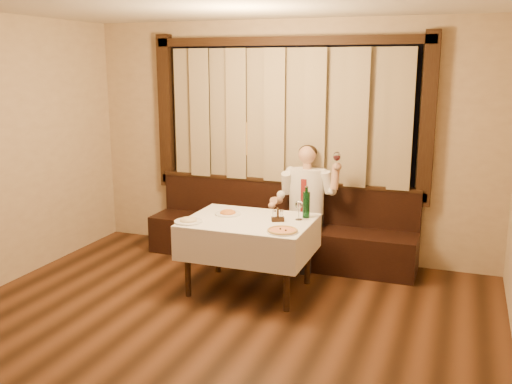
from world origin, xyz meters
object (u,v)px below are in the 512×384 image
(banquette, at_px, (280,234))
(pasta_red, at_px, (228,211))
(dining_table, at_px, (249,230))
(pasta_cream, at_px, (188,219))
(cruet_caddy, at_px, (278,217))
(seated_man, at_px, (305,197))
(pizza, at_px, (282,231))
(green_bottle, at_px, (306,204))

(banquette, height_order, pasta_red, banquette)
(dining_table, xyz_separation_m, pasta_cream, (-0.53, -0.31, 0.14))
(cruet_caddy, height_order, seated_man, seated_man)
(banquette, relative_size, dining_table, 2.52)
(pizza, xyz_separation_m, cruet_caddy, (-0.16, 0.34, 0.03))
(dining_table, xyz_separation_m, cruet_caddy, (0.29, 0.04, 0.15))
(dining_table, bearing_deg, pizza, -33.67)
(dining_table, xyz_separation_m, pizza, (0.45, -0.30, 0.12))
(pasta_cream, bearing_deg, pizza, 0.48)
(seated_man, bearing_deg, pasta_red, -126.26)
(pasta_red, distance_m, seated_man, 1.03)
(dining_table, height_order, pasta_cream, pasta_cream)
(pasta_cream, distance_m, seated_man, 1.51)
(pizza, bearing_deg, cruet_caddy, 114.93)
(banquette, height_order, pasta_cream, banquette)
(seated_man, bearing_deg, dining_table, -109.42)
(pasta_cream, relative_size, seated_man, 0.20)
(pasta_cream, relative_size, green_bottle, 0.85)
(dining_table, bearing_deg, seated_man, 70.58)
(banquette, height_order, seated_man, seated_man)
(dining_table, xyz_separation_m, pasta_red, (-0.28, 0.10, 0.14))
(green_bottle, bearing_deg, cruet_caddy, -133.72)
(banquette, distance_m, pasta_red, 1.07)
(dining_table, relative_size, green_bottle, 3.84)
(banquette, distance_m, dining_table, 1.08)
(pasta_cream, distance_m, green_bottle, 1.21)
(pasta_cream, distance_m, cruet_caddy, 0.89)
(banquette, xyz_separation_m, pasta_cream, (-0.53, -1.33, 0.48))
(banquette, xyz_separation_m, dining_table, (0.00, -1.02, 0.34))
(banquette, height_order, cruet_caddy, banquette)
(banquette, xyz_separation_m, seated_man, (0.33, -0.09, 0.50))
(dining_table, distance_m, pasta_cream, 0.63)
(dining_table, relative_size, pasta_red, 4.67)
(pasta_cream, bearing_deg, banquette, 68.29)
(pasta_red, height_order, seated_man, seated_man)
(banquette, xyz_separation_m, pizza, (0.45, -1.32, 0.46))
(pizza, xyz_separation_m, pasta_red, (-0.73, 0.40, 0.02))
(banquette, relative_size, pasta_cream, 11.36)
(pasta_red, bearing_deg, pasta_cream, -121.32)
(dining_table, height_order, pizza, pizza)
(pizza, bearing_deg, dining_table, 146.33)
(dining_table, height_order, pasta_red, pasta_red)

